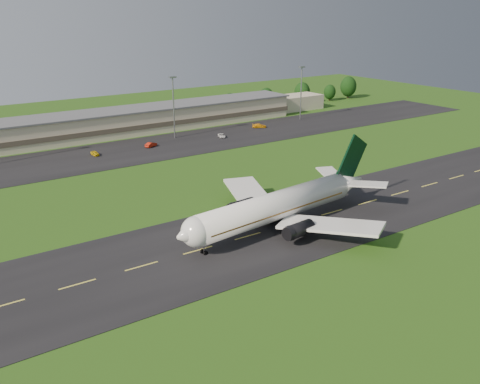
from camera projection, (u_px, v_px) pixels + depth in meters
ground at (332, 213)px, 113.78m from camera, size 360.00×360.00×0.00m
taxiway at (332, 213)px, 113.77m from camera, size 220.00×30.00×0.10m
apron at (173, 145)px, 169.72m from camera, size 260.00×30.00×0.10m
airliner at (278, 206)px, 104.48m from camera, size 51.23×41.93×15.57m
terminal at (156, 118)px, 190.67m from camera, size 145.00×16.00×8.40m
light_mast_centre at (173, 100)px, 174.47m from camera, size 2.40×1.20×20.35m
light_mast_east at (301, 87)px, 204.03m from camera, size 2.40×1.20×20.35m
tree_line at (197, 105)px, 210.53m from camera, size 192.67×9.35×10.39m
service_vehicle_a at (95, 153)px, 157.15m from camera, size 1.66×3.86×1.30m
service_vehicle_b at (151, 145)px, 166.83m from camera, size 4.68×3.46×1.47m
service_vehicle_c at (222, 136)px, 179.07m from camera, size 3.37×4.78×1.21m
service_vehicle_d at (259, 126)px, 193.36m from camera, size 5.45×4.06×1.47m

